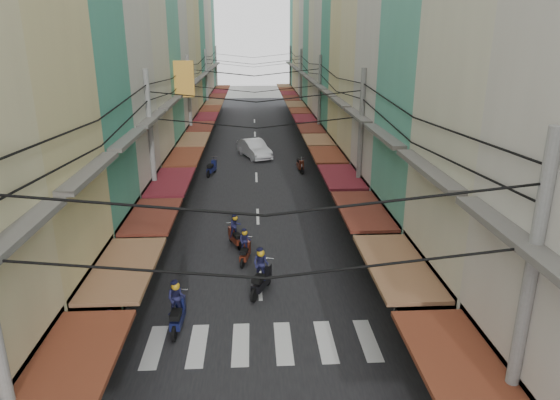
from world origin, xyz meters
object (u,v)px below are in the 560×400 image
object	(u,v)px
bicycle	(400,288)
traffic_sign	(397,268)
white_car	(255,157)
market_umbrella	(417,239)

from	to	relation	value
bicycle	traffic_sign	size ratio (longest dim) A/B	0.55
white_car	market_umbrella	size ratio (longest dim) A/B	1.95
market_umbrella	white_car	bearing A→B (deg)	104.67
white_car	market_umbrella	bearing A→B (deg)	-96.06
bicycle	market_umbrella	xyz separation A→B (m)	(0.36, -0.45, 2.33)
market_umbrella	traffic_sign	xyz separation A→B (m)	(-1.16, -1.51, -0.43)
market_umbrella	traffic_sign	size ratio (longest dim) A/B	1.00
bicycle	traffic_sign	xyz separation A→B (m)	(-0.80, -1.96, 1.90)
white_car	bicycle	xyz separation A→B (m)	(5.68, -22.62, 0.00)
white_car	traffic_sign	size ratio (longest dim) A/B	1.95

